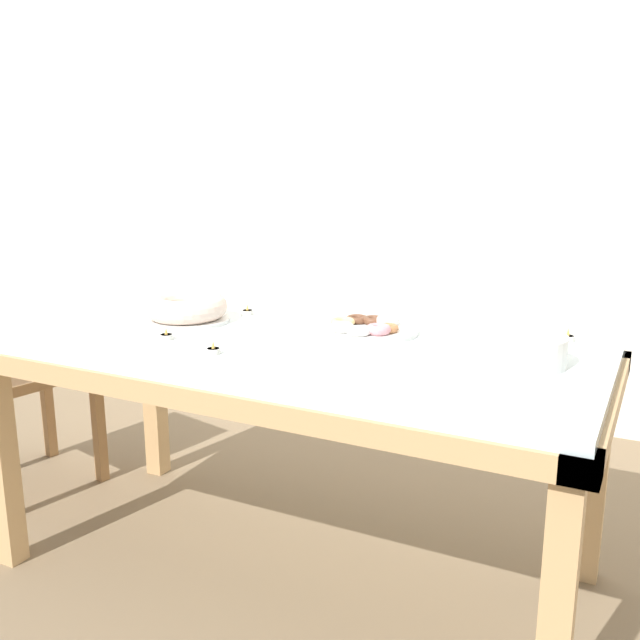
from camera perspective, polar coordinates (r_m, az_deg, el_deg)
ground_plane at (r=2.43m, az=-2.10°, el=-19.22°), size 12.00×12.00×0.00m
wall_back at (r=3.59m, az=10.86°, el=13.10°), size 8.00×0.10×2.60m
dining_table at (r=2.14m, az=-2.25°, el=-3.79°), size 1.82×0.87×0.77m
chair at (r=2.96m, az=-23.99°, el=-3.14°), size 0.50×0.50×0.94m
cake_chocolate_round at (r=2.35m, az=-10.66°, el=0.91°), size 0.28×0.28×0.09m
pastry_platter at (r=2.18m, az=3.71°, el=-0.63°), size 0.32×0.32×0.04m
plate_stack at (r=1.92m, az=16.12°, el=-2.31°), size 0.21×0.21×0.08m
tealight_near_cakes at (r=2.42m, az=-5.83°, el=0.66°), size 0.04×0.04×0.04m
tealight_centre at (r=1.97m, az=-8.53°, el=-2.41°), size 0.04×0.04×0.04m
tealight_left_edge at (r=2.14m, az=-12.19°, el=-1.28°), size 0.04×0.04×0.04m
tealight_right_edge at (r=2.20m, az=19.20°, el=-1.34°), size 0.04×0.04×0.04m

